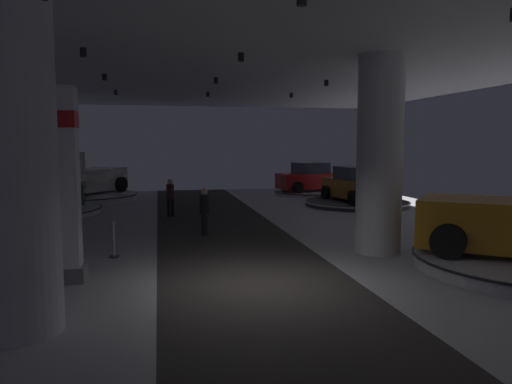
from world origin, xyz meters
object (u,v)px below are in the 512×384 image
brand_sign_pylon (52,183)px  display_platform_far_left (34,211)px  column_left (14,165)px  display_platform_far_right (356,203)px  display_car_deep_right (312,178)px  display_car_far_left (33,191)px  display_car_far_right (356,186)px  display_platform_deep_left (83,197)px  visitor_walking_near (204,209)px  column_right (380,155)px  display_platform_deep_right (312,192)px  pickup_truck_deep_left (78,177)px  visitor_walking_far (170,195)px

brand_sign_pylon → display_platform_far_left: (-3.08, 11.28, -2.08)m
column_left → display_platform_far_right: bearing=50.0°
display_car_deep_right → display_car_far_left: bearing=-159.7°
display_car_far_right → display_platform_deep_left: 14.61m
display_platform_deep_left → display_platform_far_left: bearing=-104.7°
display_car_far_right → visitor_walking_near: size_ratio=2.75×
column_right → display_platform_far_left: size_ratio=0.97×
brand_sign_pylon → display_car_deep_right: bearing=55.6°
display_platform_far_left → display_car_far_right: display_car_far_right is taller
display_platform_deep_right → visitor_walking_near: bearing=-122.9°
display_car_far_left → column_right: bearing=-40.8°
display_car_far_left → pickup_truck_deep_left: size_ratio=0.78×
brand_sign_pylon → display_car_deep_right: 20.18m
column_left → visitor_walking_near: column_left is taller
display_platform_far_left → display_car_far_left: size_ratio=1.29×
display_platform_far_left → visitor_walking_near: 9.43m
visitor_walking_far → display_car_far_right: bearing=11.9°
display_platform_deep_right → pickup_truck_deep_left: bearing=-177.2°
visitor_walking_near → display_car_far_left: bearing=136.9°
column_left → display_platform_deep_left: size_ratio=0.95×
column_left → display_platform_deep_left: bearing=95.4°
visitor_walking_near → brand_sign_pylon: bearing=-127.9°
display_car_far_left → pickup_truck_deep_left: pickup_truck_deep_left is taller
display_car_far_left → display_platform_deep_left: (1.33, 4.97, -0.82)m
display_platform_far_right → display_car_far_left: bearing=179.9°
column_left → display_car_deep_right: 22.67m
display_platform_deep_right → display_car_far_right: size_ratio=1.05×
display_platform_deep_right → pickup_truck_deep_left: (-13.35, -0.65, 1.15)m
column_right → display_platform_far_left: (-11.43, 9.91, -2.61)m
display_platform_deep_right → visitor_walking_far: bearing=-139.9°
display_car_far_right → display_car_far_left: bearing=-180.0°
brand_sign_pylon → display_platform_far_left: brand_sign_pylon is taller
display_car_deep_right → display_car_far_left: 15.44m
column_right → visitor_walking_near: bearing=142.9°
display_platform_deep_left → visitor_walking_near: bearing=-64.1°
display_platform_far_right → display_platform_deep_left: (-13.71, 5.00, 0.06)m
column_right → display_car_far_left: (-11.46, 9.90, -1.74)m
column_right → column_left: bearing=-152.6°
display_car_far_right → column_right: bearing=-109.9°
column_right → visitor_walking_far: bearing=125.1°
brand_sign_pylon → visitor_walking_near: size_ratio=2.71×
column_right → display_car_deep_right: (3.02, 15.25, -1.76)m
display_car_far_left → visitor_walking_far: display_car_far_left is taller
display_car_far_left → display_platform_far_right: 15.07m
display_car_far_left → display_platform_deep_left: bearing=75.0°
brand_sign_pylon → visitor_walking_near: (3.77, 4.84, -1.32)m
column_right → display_car_deep_right: column_right is taller
display_car_deep_right → display_car_far_right: (0.56, -5.35, -0.00)m
column_left → display_car_far_left: size_ratio=1.26×
display_car_far_left → column_left: bearing=-77.5°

